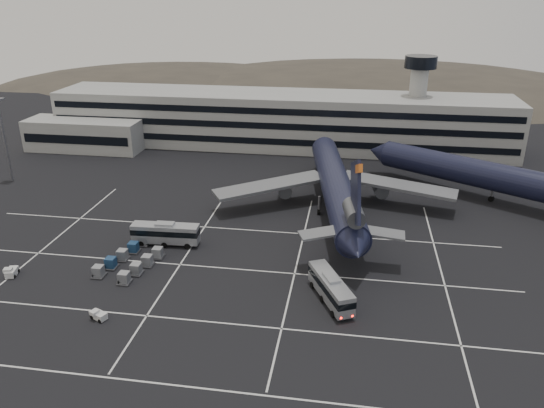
{
  "coord_description": "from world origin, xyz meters",
  "views": [
    {
      "loc": [
        19.61,
        -65.51,
        40.54
      ],
      "look_at": [
        6.2,
        18.71,
        5.0
      ],
      "focal_mm": 35.0,
      "sensor_mm": 36.0,
      "label": 1
    }
  ],
  "objects": [
    {
      "name": "uld_cluster",
      "position": [
        -13.58,
        2.94,
        0.85
      ],
      "size": [
        8.9,
        14.58,
        1.75
      ],
      "rotation": [
        0.0,
        0.0,
        -0.25
      ],
      "color": "#2D2D30",
      "rests_on": "ground"
    },
    {
      "name": "tug_a",
      "position": [
        -29.8,
        -3.3,
        0.67
      ],
      "size": [
        1.95,
        2.62,
        1.51
      ],
      "rotation": [
        0.0,
        0.0,
        0.25
      ],
      "color": "silver",
      "rests_on": "ground"
    },
    {
      "name": "ground",
      "position": [
        0.0,
        0.0,
        0.0
      ],
      "size": [
        260.0,
        260.0,
        0.0
      ],
      "primitive_type": "plane",
      "color": "black",
      "rests_on": "ground"
    },
    {
      "name": "bus_near",
      "position": [
        17.74,
        -2.52,
        2.11
      ],
      "size": [
        7.06,
        10.96,
        3.87
      ],
      "rotation": [
        0.0,
        0.0,
        0.45
      ],
      "color": "gray",
      "rests_on": "ground"
    },
    {
      "name": "hills",
      "position": [
        17.99,
        170.0,
        -12.07
      ],
      "size": [
        352.0,
        180.0,
        44.0
      ],
      "color": "#38332B",
      "rests_on": "ground"
    },
    {
      "name": "lightpole_left",
      "position": [
        -55.0,
        35.0,
        11.82
      ],
      "size": [
        2.4,
        2.4,
        18.28
      ],
      "color": "slate",
      "rests_on": "ground"
    },
    {
      "name": "bus_far",
      "position": [
        -10.45,
        10.31,
        2.18
      ],
      "size": [
        11.39,
        3.28,
        3.98
      ],
      "rotation": [
        0.0,
        0.0,
        1.62
      ],
      "color": "gray",
      "rests_on": "ground"
    },
    {
      "name": "lane_markings",
      "position": [
        0.95,
        0.72,
        0.01
      ],
      "size": [
        90.0,
        55.62,
        0.01
      ],
      "color": "silver",
      "rests_on": "ground"
    },
    {
      "name": "trijet_far",
      "position": [
        48.47,
        38.38,
        5.43
      ],
      "size": [
        51.57,
        36.69,
        18.08
      ],
      "rotation": [
        0.0,
        0.0,
        1.01
      ],
      "color": "black",
      "rests_on": "ground"
    },
    {
      "name": "trijet_main",
      "position": [
        16.83,
        28.9,
        5.25
      ],
      "size": [
        46.87,
        57.57,
        18.08
      ],
      "rotation": [
        0.0,
        0.0,
        0.16
      ],
      "color": "black",
      "rests_on": "ground"
    },
    {
      "name": "terminal",
      "position": [
        -2.95,
        71.14,
        6.93
      ],
      "size": [
        125.0,
        26.0,
        24.0
      ],
      "color": "gray",
      "rests_on": "ground"
    },
    {
      "name": "tug_b",
      "position": [
        -11.79,
        -11.66,
        0.6
      ],
      "size": [
        2.45,
        2.05,
        1.36
      ],
      "rotation": [
        0.0,
        0.0,
        1.14
      ],
      "color": "silver",
      "rests_on": "ground"
    }
  ]
}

